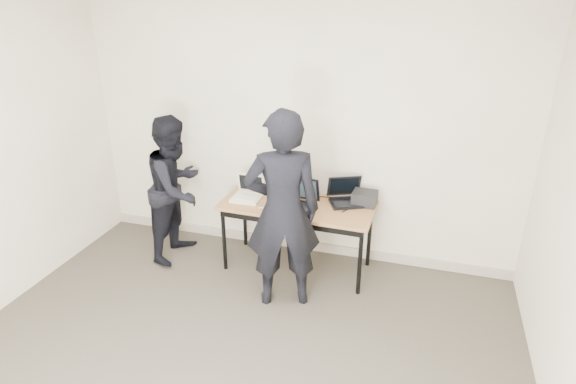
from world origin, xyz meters
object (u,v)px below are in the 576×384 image
at_px(equipment_box, 365,198).
at_px(person_typist, 283,211).
at_px(laptop_beige, 248,194).
at_px(desk, 297,210).
at_px(laptop_right, 346,197).
at_px(leather_satchel, 286,182).
at_px(laptop_center, 298,200).
at_px(person_observer, 176,188).

height_order(equipment_box, person_typist, person_typist).
height_order(laptop_beige, equipment_box, laptop_beige).
distance_m(desk, laptop_right, 0.50).
bearing_deg(person_typist, leather_satchel, -96.41).
relative_size(laptop_beige, leather_satchel, 0.79).
bearing_deg(laptop_right, laptop_center, -177.26).
height_order(laptop_beige, person_observer, person_observer).
height_order(leather_satchel, person_observer, person_observer).
bearing_deg(laptop_right, person_observer, 163.48).
relative_size(laptop_center, leather_satchel, 1.07).
height_order(person_typist, person_observer, person_typist).
bearing_deg(equipment_box, laptop_beige, -170.04).
bearing_deg(equipment_box, leather_satchel, 177.48).
height_order(laptop_right, leather_satchel, leather_satchel).
height_order(laptop_center, laptop_right, laptop_center).
bearing_deg(person_typist, laptop_beige, -66.83).
height_order(leather_satchel, equipment_box, leather_satchel).
xyz_separation_m(desk, laptop_center, (0.02, -0.04, 0.12)).
bearing_deg(person_observer, equipment_box, -78.01).
xyz_separation_m(desk, leather_satchel, (-0.18, 0.23, 0.19)).
bearing_deg(laptop_beige, desk, 1.23).
height_order(laptop_center, equipment_box, laptop_center).
bearing_deg(laptop_center, person_typist, -83.10).
distance_m(laptop_center, equipment_box, 0.65).
bearing_deg(person_typist, desk, -108.29).
distance_m(laptop_beige, leather_satchel, 0.42).
bearing_deg(laptop_center, desk, 120.64).
xyz_separation_m(laptop_right, person_observer, (-1.73, -0.27, -0.01)).
relative_size(equipment_box, person_typist, 0.13).
distance_m(desk, person_typist, 0.62).
bearing_deg(person_typist, equipment_box, -149.64).
height_order(laptop_beige, leather_satchel, leather_satchel).
relative_size(laptop_center, equipment_box, 1.67).
bearing_deg(laptop_beige, person_typist, -45.53).
relative_size(laptop_beige, equipment_box, 1.23).
distance_m(laptop_right, equipment_box, 0.18).
bearing_deg(laptop_beige, equipment_box, 10.21).
bearing_deg(laptop_center, leather_satchel, 132.43).
bearing_deg(person_typist, person_observer, -41.62).
distance_m(equipment_box, person_typist, 0.97).
relative_size(desk, laptop_center, 3.91).
relative_size(desk, leather_satchel, 4.19).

